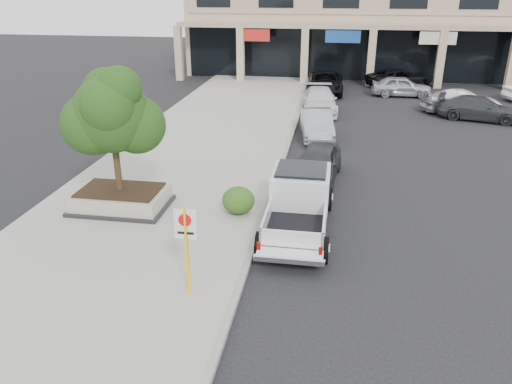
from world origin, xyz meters
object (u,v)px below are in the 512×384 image
curb_car_c (320,101)px  lot_car_b (465,102)px  lot_car_e (402,86)px  no_parking_sign (186,240)px  lot_car_c (480,109)px  lot_car_d (399,78)px  planter (121,199)px  curb_car_a (318,163)px  lot_car_a (452,101)px  curb_car_b (317,124)px  curb_car_d (325,83)px  planter_tree (117,114)px  pickup_truck (298,205)px

curb_car_c → lot_car_b: curb_car_c is taller
lot_car_e → no_parking_sign: bearing=163.1°
no_parking_sign → lot_car_c: (11.48, 19.66, -0.97)m
lot_car_d → curb_car_c: bearing=123.4°
planter → no_parking_sign: (3.76, -4.57, 1.16)m
curb_car_a → lot_car_d: size_ratio=0.83×
curb_car_a → curb_car_c: curb_car_c is taller
lot_car_a → lot_car_d: size_ratio=0.80×
curb_car_b → curb_car_d: bearing=82.3°
curb_car_c → lot_car_c: (9.15, -0.38, -0.04)m
lot_car_b → lot_car_d: lot_car_d is taller
lot_car_b → planter_tree: bearing=136.9°
lot_car_c → planter: bearing=150.1°
curb_car_d → lot_car_e: size_ratio=1.32×
curb_car_c → curb_car_d: size_ratio=0.90×
no_parking_sign → lot_car_b: no_parking_sign is taller
planter_tree → lot_car_d: bearing=64.5°
lot_car_e → curb_car_c: bearing=135.7°
lot_car_a → lot_car_c: bearing=-172.2°
curb_car_b → curb_car_a: bearing=-94.4°
no_parking_sign → lot_car_a: (10.32, 21.51, -0.97)m
planter → lot_car_b: (14.74, 16.64, 0.19)m
planter_tree → curb_car_d: size_ratio=0.74×
lot_car_c → lot_car_e: size_ratio=1.13×
lot_car_a → curb_car_a: bearing=125.1°
lot_car_d → pickup_truck: bearing=143.0°
pickup_truck → lot_car_b: pickup_truck is taller
lot_car_b → lot_car_e: (-3.25, 4.37, 0.03)m
lot_car_b → lot_car_e: 5.45m
curb_car_c → lot_car_d: 10.45m
lot_car_a → lot_car_b: (0.67, -0.30, 0.00)m
planter → curb_car_a: bearing=32.3°
planter → lot_car_e: (11.49, 21.01, 0.22)m
planter_tree → curb_car_a: 8.00m
planter_tree → lot_car_e: (11.36, 20.85, -2.72)m
curb_car_b → no_parking_sign: bearing=-107.0°
no_parking_sign → lot_car_d: bearing=74.7°
lot_car_b → pickup_truck: bearing=151.7°
lot_car_a → planter: bearing=115.9°
curb_car_a → curb_car_b: bearing=99.3°
no_parking_sign → curb_car_a: size_ratio=0.57×
pickup_truck → curb_car_d: size_ratio=1.04×
curb_car_c → lot_car_e: size_ratio=1.20×
curb_car_c → planter_tree: bearing=-116.5°
planter_tree → lot_car_e: planter_tree is taller
pickup_truck → lot_car_e: bearing=76.1°
pickup_truck → no_parking_sign: bearing=-119.8°
planter → curb_car_c: bearing=68.5°
no_parking_sign → curb_car_a: (2.77, 8.69, -0.94)m
curb_car_c → lot_car_a: size_ratio=1.25×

